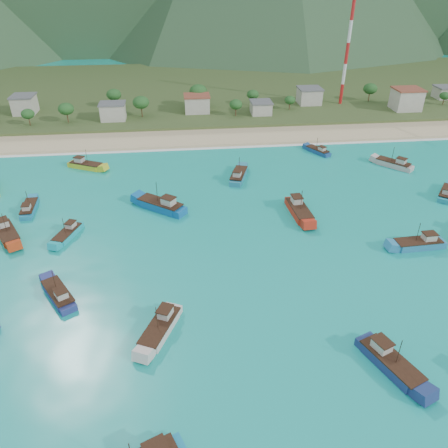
{
  "coord_description": "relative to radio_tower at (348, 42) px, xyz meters",
  "views": [
    {
      "loc": [
        -7.49,
        -60.31,
        50.74
      ],
      "look_at": [
        0.93,
        18.0,
        3.0
      ],
      "focal_mm": 35.0,
      "sensor_mm": 36.0,
      "label": 1
    }
  ],
  "objects": [
    {
      "name": "beach",
      "position": [
        -57.36,
        -29.0,
        -24.4
      ],
      "size": [
        400.0,
        18.0,
        1.2
      ],
      "primitive_type": "cube",
      "color": "beige",
      "rests_on": "ground"
    },
    {
      "name": "radio_tower",
      "position": [
        0.0,
        0.0,
        0.0
      ],
      "size": [
        1.2,
        1.2,
        45.59
      ],
      "color": "red",
      "rests_on": "ground"
    },
    {
      "name": "boat_11",
      "position": [
        -4.24,
        -58.73,
        -23.66
      ],
      "size": [
        9.29,
        9.87,
        6.19
      ],
      "rotation": [
        0.0,
        0.0,
        0.73
      ],
      "color": "#B9ADA7",
      "rests_on": "ground"
    },
    {
      "name": "boat_23",
      "position": [
        -89.67,
        -86.61,
        -23.83
      ],
      "size": [
        5.57,
        9.27,
        5.27
      ],
      "rotation": [
        0.0,
        0.0,
        2.79
      ],
      "color": "#13A9B7",
      "rests_on": "ground"
    },
    {
      "name": "boat_28",
      "position": [
        -49.46,
        -61.88,
        -23.65
      ],
      "size": [
        6.37,
        11.05,
        6.27
      ],
      "rotation": [
        0.0,
        0.0,
        5.96
      ],
      "color": "teal",
      "rests_on": "ground"
    },
    {
      "name": "boat_3",
      "position": [
        -87.26,
        -106.92,
        -23.73
      ],
      "size": [
        7.68,
        9.91,
        5.83
      ],
      "rotation": [
        0.0,
        0.0,
        0.56
      ],
      "color": "navy",
      "rests_on": "ground"
    },
    {
      "name": "surf_line",
      "position": [
        -57.36,
        -38.5,
        -24.4
      ],
      "size": [
        400.0,
        2.5,
        0.08
      ],
      "primitive_type": "cube",
      "color": "white",
      "rests_on": "ground"
    },
    {
      "name": "boat_1",
      "position": [
        -102.48,
        -85.35,
        -23.61
      ],
      "size": [
        8.26,
        11.15,
        6.49
      ],
      "rotation": [
        0.0,
        0.0,
        3.66
      ],
      "color": "#B73613",
      "rests_on": "ground"
    },
    {
      "name": "boat_24",
      "position": [
        1.03,
        -77.52,
        -23.76
      ],
      "size": [
        8.24,
        9.27,
        5.68
      ],
      "rotation": [
        0.0,
        0.0,
        5.6
      ],
      "color": "teal",
      "rests_on": "ground"
    },
    {
      "name": "boat_6",
      "position": [
        -69.46,
        -116.96,
        -23.65
      ],
      "size": [
        7.25,
        10.94,
        6.26
      ],
      "rotation": [
        0.0,
        0.0,
        2.71
      ],
      "color": "beige",
      "rests_on": "ground"
    },
    {
      "name": "boat_9",
      "position": [
        -91.67,
        -50.21,
        -23.68
      ],
      "size": [
        10.59,
        7.25,
        6.09
      ],
      "rotation": [
        0.0,
        0.0,
        4.26
      ],
      "color": "gold",
      "rests_on": "ground"
    },
    {
      "name": "land",
      "position": [
        -57.36,
        32.0,
        -24.4
      ],
      "size": [
        400.0,
        110.0,
        2.4
      ],
      "primitive_type": "cube",
      "color": "#385123",
      "rests_on": "ground"
    },
    {
      "name": "vegetation",
      "position": [
        -64.77,
        -5.08,
        -19.15
      ],
      "size": [
        274.5,
        26.09,
        8.96
      ],
      "color": "#235623",
      "rests_on": "ground"
    },
    {
      "name": "village",
      "position": [
        -43.34,
        -5.91,
        -19.84
      ],
      "size": [
        203.47,
        25.79,
        7.43
      ],
      "color": "beige",
      "rests_on": "ground"
    },
    {
      "name": "boat_5",
      "position": [
        -36.27,
        -127.59,
        -23.6
      ],
      "size": [
        7.17,
        11.5,
        6.54
      ],
      "rotation": [
        0.0,
        0.0,
        3.52
      ],
      "color": "navy",
      "rests_on": "ground"
    },
    {
      "name": "boat_8",
      "position": [
        -17.1,
        -98.56,
        -23.64
      ],
      "size": [
        10.81,
        3.7,
        6.3
      ],
      "rotation": [
        0.0,
        0.0,
        1.62
      ],
      "color": "teal",
      "rests_on": "ground"
    },
    {
      "name": "boat_25",
      "position": [
        -100.89,
        -74.31,
        -23.81
      ],
      "size": [
        3.29,
        9.23,
        5.36
      ],
      "rotation": [
        0.0,
        0.0,
        0.07
      ],
      "color": "teal",
      "rests_on": "ground"
    },
    {
      "name": "boat_16",
      "position": [
        -22.73,
        -46.15,
        -23.87
      ],
      "size": [
        6.46,
        8.67,
        5.05
      ],
      "rotation": [
        0.0,
        0.0,
        0.52
      ],
      "color": "navy",
      "rests_on": "ground"
    },
    {
      "name": "ground",
      "position": [
        -57.36,
        -108.0,
        -24.4
      ],
      "size": [
        600.0,
        600.0,
        0.0
      ],
      "primitive_type": "plane",
      "color": "#0E9A8A",
      "rests_on": "ground"
    },
    {
      "name": "boat_0",
      "position": [
        -38.11,
        -82.49,
        -23.52
      ],
      "size": [
        4.29,
        11.98,
        6.95
      ],
      "rotation": [
        0.0,
        0.0,
        3.21
      ],
      "color": "red",
      "rests_on": "ground"
    },
    {
      "name": "boat_15",
      "position": [
        -69.96,
        -76.78,
        -23.44
      ],
      "size": [
        12.17,
        10.55,
        7.39
      ],
      "rotation": [
        0.0,
        0.0,
        0.92
      ],
      "color": "#0D5CA0",
      "rests_on": "ground"
    }
  ]
}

